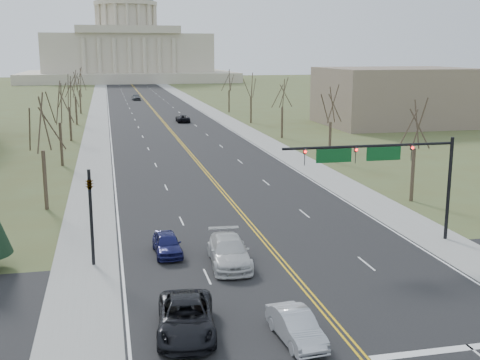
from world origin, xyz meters
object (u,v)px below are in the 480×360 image
car_far_nb (183,118)px  signal_left (91,207)px  car_sb_inner_lead (296,326)px  car_sb_inner_second (229,252)px  car_sb_outer_second (167,244)px  signal_mast (383,161)px  car_far_sb (136,97)px  car_sb_outer_lead (186,318)px

car_far_nb → signal_left: bearing=78.5°
car_sb_inner_lead → signal_left: bearing=121.7°
signal_left → car_sb_inner_lead: (9.12, -12.22, -3.00)m
car_sb_inner_second → car_sb_outer_second: car_sb_inner_second is taller
signal_mast → car_far_nb: size_ratio=2.46×
car_sb_outer_second → car_far_sb: bearing=86.5°
signal_mast → car_sb_inner_lead: 16.47m
car_sb_inner_lead → car_far_nb: 86.93m
signal_left → car_sb_inner_lead: signal_left is taller
car_sb_inner_lead → signal_mast: bearing=46.2°
signal_mast → car_sb_inner_lead: signal_mast is taller
car_far_nb → car_sb_outer_second: bearing=81.8°
car_sb_outer_lead → car_sb_inner_second: size_ratio=0.98×
signal_mast → car_sb_outer_second: bearing=176.1°
car_sb_inner_lead → car_sb_inner_second: 10.47m
signal_left → car_far_nb: 76.06m
car_sb_outer_second → car_far_nb: 74.27m
car_sb_inner_lead → car_far_nb: bearing=81.1°
car_sb_outer_lead → signal_left: bearing=119.2°
car_sb_inner_second → car_far_sb: size_ratio=1.22×
car_sb_outer_lead → signal_mast: bearing=42.0°
car_sb_inner_lead → car_far_nb: (5.85, 86.73, -0.01)m
signal_left → car_sb_inner_second: (8.16, -1.80, -2.86)m
car_far_nb → car_far_sb: size_ratio=1.04×
car_sb_inner_lead → car_sb_inner_second: size_ratio=0.73×
car_far_sb → car_sb_inner_lead: bearing=-96.3°
car_sb_inner_second → signal_left: bearing=171.6°
car_sb_outer_lead → car_far_nb: car_sb_outer_lead is taller
car_far_sb → car_sb_inner_second: bearing=-96.7°
signal_mast → car_far_nb: signal_mast is taller
car_sb_inner_second → car_far_sb: (1.01, 129.12, -0.03)m
car_sb_inner_lead → car_far_sb: car_far_sb is taller
car_sb_outer_second → car_sb_outer_lead: bearing=-92.8°
car_sb_outer_lead → car_far_nb: (10.61, 84.94, -0.11)m
signal_left → car_sb_outer_lead: (4.36, -10.43, -2.91)m
signal_left → car_far_nb: signal_left is taller
car_sb_outer_lead → car_far_sb: 137.84m
signal_mast → car_sb_inner_second: size_ratio=2.10×
car_sb_inner_second → car_far_sb: car_sb_inner_second is taller
signal_mast → car_far_nb: (-3.97, 74.51, -5.06)m
signal_mast → signal_left: bearing=180.0°
car_sb_inner_lead → car_far_nb: size_ratio=0.86×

